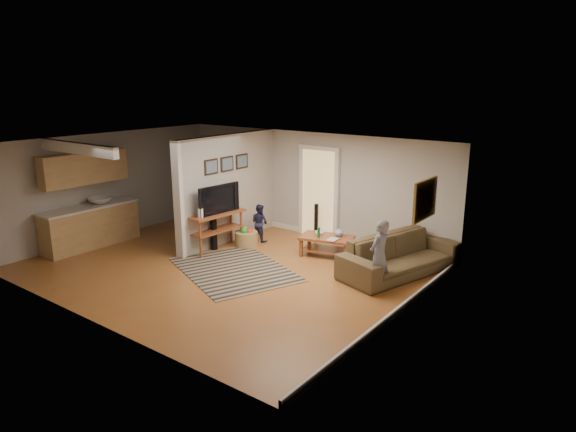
% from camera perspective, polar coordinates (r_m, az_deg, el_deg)
% --- Properties ---
extents(ground, '(7.50, 7.50, 0.00)m').
position_cam_1_polar(ground, '(10.53, -6.96, -5.72)').
color(ground, brown).
rests_on(ground, ground).
extents(room_shell, '(7.54, 6.02, 2.52)m').
position_cam_1_polar(room_shell, '(11.15, -9.65, 3.14)').
color(room_shell, '#B0ADA9').
rests_on(room_shell, ground).
extents(area_rug, '(3.11, 2.73, 0.01)m').
position_cam_1_polar(area_rug, '(10.41, -6.00, -5.90)').
color(area_rug, black).
rests_on(area_rug, ground).
extents(sofa, '(1.70, 2.74, 0.75)m').
position_cam_1_polar(sofa, '(10.40, 12.23, -6.23)').
color(sofa, '#464223').
rests_on(sofa, ground).
extents(coffee_table, '(1.25, 0.91, 0.66)m').
position_cam_1_polar(coffee_table, '(11.08, 4.42, -2.74)').
color(coffee_table, brown).
rests_on(coffee_table, ground).
extents(tv_console, '(0.62, 1.41, 1.18)m').
position_cam_1_polar(tv_console, '(11.41, -8.00, -0.00)').
color(tv_console, brown).
rests_on(tv_console, ground).
extents(speaker_left, '(0.12, 0.12, 1.09)m').
position_cam_1_polar(speaker_left, '(11.50, -8.29, -1.14)').
color(speaker_left, black).
rests_on(speaker_left, ground).
extents(speaker_right, '(0.11, 0.11, 0.87)m').
position_cam_1_polar(speaker_right, '(12.17, 3.16, -0.64)').
color(speaker_right, black).
rests_on(speaker_right, ground).
extents(toy_basket, '(0.52, 0.52, 0.46)m').
position_cam_1_polar(toy_basket, '(11.78, -4.66, -2.44)').
color(toy_basket, olive).
rests_on(toy_basket, ground).
extents(child, '(0.35, 0.50, 1.32)m').
position_cam_1_polar(child, '(9.54, 9.91, -8.10)').
color(child, slate).
rests_on(child, ground).
extents(toddler, '(0.45, 0.36, 0.89)m').
position_cam_1_polar(toddler, '(12.18, -3.14, -2.76)').
color(toddler, '#202043').
rests_on(toddler, ground).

